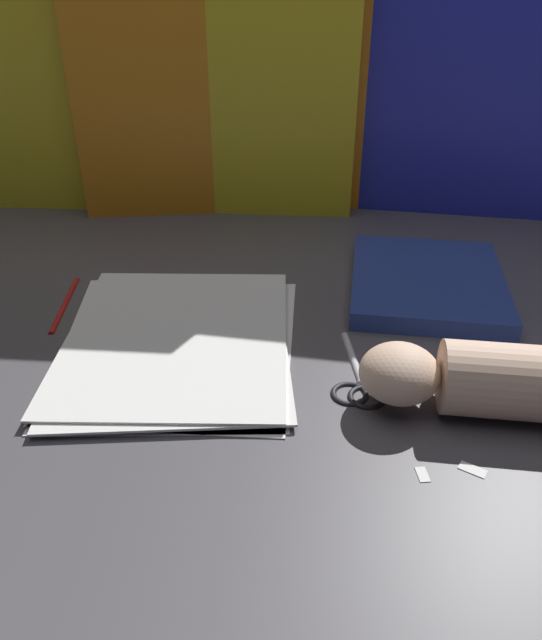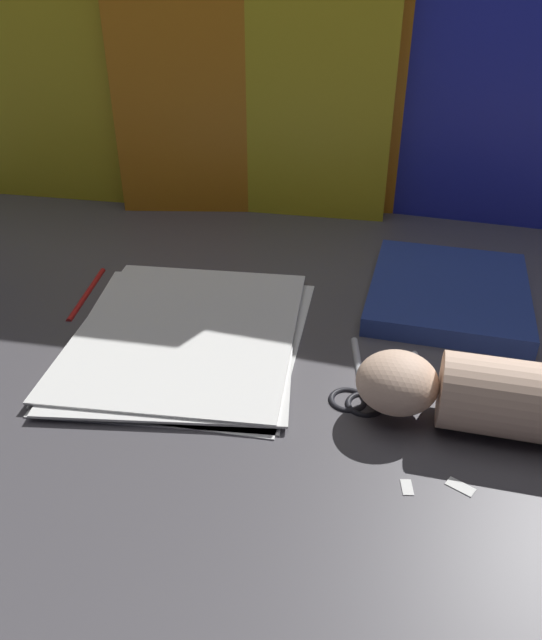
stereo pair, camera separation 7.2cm
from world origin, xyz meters
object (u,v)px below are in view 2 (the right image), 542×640
(book_closed, at_px, (449,292))
(hand_forearm, at_px, (526,401))
(scissors, at_px, (364,385))
(paper_stack, at_px, (187,335))

(book_closed, xyz_separation_m, hand_forearm, (0.04, -0.27, 0.03))
(book_closed, distance_m, scissors, 0.25)
(paper_stack, bearing_deg, book_closed, 23.08)
(book_closed, xyz_separation_m, scissors, (-0.12, -0.22, -0.01))
(book_closed, bearing_deg, paper_stack, -156.92)
(scissors, height_order, hand_forearm, hand_forearm)
(book_closed, relative_size, scissors, 1.82)
(book_closed, height_order, scissors, book_closed)
(paper_stack, xyz_separation_m, book_closed, (0.34, 0.14, 0.01))
(book_closed, height_order, hand_forearm, hand_forearm)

